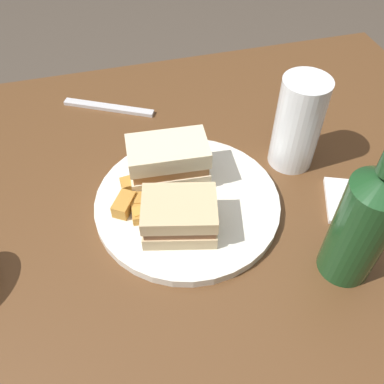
% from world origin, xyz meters
% --- Properties ---
extents(ground_plane, '(6.00, 6.00, 0.00)m').
position_xyz_m(ground_plane, '(0.00, 0.00, 0.00)').
color(ground_plane, '#4C4238').
extents(dining_table, '(1.08, 0.84, 0.72)m').
position_xyz_m(dining_table, '(0.00, 0.00, 0.36)').
color(dining_table, brown).
rests_on(dining_table, ground).
extents(plate, '(0.28, 0.28, 0.01)m').
position_xyz_m(plate, '(0.01, -0.00, 0.73)').
color(plate, silver).
rests_on(plate, dining_table).
extents(sandwich_half_left, '(0.13, 0.08, 0.07)m').
position_xyz_m(sandwich_half_left, '(0.03, -0.05, 0.77)').
color(sandwich_half_left, beige).
rests_on(sandwich_half_left, plate).
extents(sandwich_half_right, '(0.12, 0.10, 0.06)m').
position_xyz_m(sandwich_half_right, '(0.04, 0.05, 0.76)').
color(sandwich_half_right, '#CCB284').
rests_on(sandwich_half_right, plate).
extents(potato_wedge_front, '(0.06, 0.02, 0.02)m').
position_xyz_m(potato_wedge_front, '(0.07, 0.01, 0.74)').
color(potato_wedge_front, gold).
rests_on(potato_wedge_front, plate).
extents(potato_wedge_middle, '(0.03, 0.05, 0.02)m').
position_xyz_m(potato_wedge_middle, '(0.09, 0.01, 0.74)').
color(potato_wedge_middle, '#B77F33').
rests_on(potato_wedge_middle, plate).
extents(potato_wedge_back, '(0.05, 0.03, 0.02)m').
position_xyz_m(potato_wedge_back, '(0.07, -0.01, 0.74)').
color(potato_wedge_back, '#B77F33').
rests_on(potato_wedge_back, plate).
extents(potato_wedge_left_edge, '(0.04, 0.03, 0.02)m').
position_xyz_m(potato_wedge_left_edge, '(0.05, -0.03, 0.74)').
color(potato_wedge_left_edge, '#AD702D').
rests_on(potato_wedge_left_edge, plate).
extents(potato_wedge_right_edge, '(0.04, 0.05, 0.02)m').
position_xyz_m(potato_wedge_right_edge, '(0.11, -0.01, 0.74)').
color(potato_wedge_right_edge, '#B77F33').
rests_on(potato_wedge_right_edge, plate).
extents(potato_wedge_stray, '(0.05, 0.03, 0.02)m').
position_xyz_m(potato_wedge_stray, '(0.08, -0.05, 0.74)').
color(potato_wedge_stray, '#B77F33').
rests_on(potato_wedge_stray, plate).
extents(pint_glass, '(0.07, 0.07, 0.16)m').
position_xyz_m(pint_glass, '(-0.18, -0.05, 0.79)').
color(pint_glass, white).
rests_on(pint_glass, dining_table).
extents(cider_bottle, '(0.07, 0.07, 0.25)m').
position_xyz_m(cider_bottle, '(-0.16, 0.16, 0.82)').
color(cider_bottle, '#19421E').
rests_on(cider_bottle, dining_table).
extents(napkin, '(0.14, 0.12, 0.01)m').
position_xyz_m(napkin, '(-0.25, 0.07, 0.72)').
color(napkin, white).
rests_on(napkin, dining_table).
extents(fork, '(0.17, 0.10, 0.01)m').
position_xyz_m(fork, '(0.10, -0.28, 0.72)').
color(fork, silver).
rests_on(fork, dining_table).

